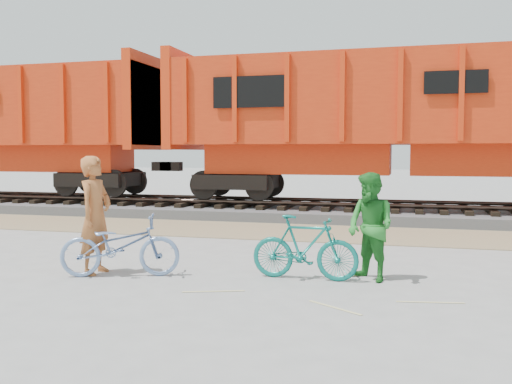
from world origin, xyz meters
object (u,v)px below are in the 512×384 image
at_px(bicycle_teal, 305,247).
at_px(person_solo, 95,215).
at_px(hopper_car_center, 401,118).
at_px(bicycle_blue, 120,246).
at_px(person_man, 371,227).

bearing_deg(bicycle_teal, person_solo, 99.45).
xyz_separation_m(hopper_car_center, bicycle_blue, (-4.19, -9.23, -2.51)).
height_order(bicycle_teal, person_solo, person_solo).
relative_size(bicycle_blue, person_man, 1.12).
relative_size(hopper_car_center, bicycle_blue, 7.34).
height_order(hopper_car_center, person_man, hopper_car_center).
height_order(hopper_car_center, bicycle_blue, hopper_car_center).
relative_size(bicycle_blue, person_solo, 0.98).
relative_size(hopper_car_center, bicycle_teal, 8.24).
xyz_separation_m(bicycle_teal, person_man, (1.00, 0.20, 0.34)).
bearing_deg(bicycle_teal, bicycle_blue, 102.64).
bearing_deg(person_man, hopper_car_center, 129.49).
bearing_deg(hopper_car_center, person_man, -91.80).
relative_size(bicycle_blue, bicycle_teal, 1.12).
bearing_deg(person_man, bicycle_teal, -127.40).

